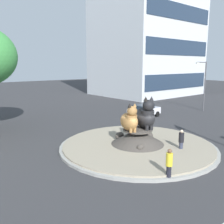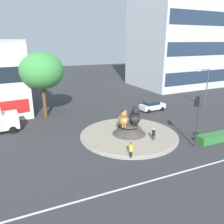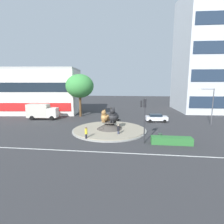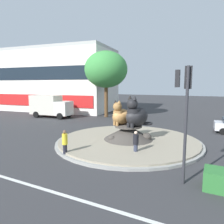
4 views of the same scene
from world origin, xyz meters
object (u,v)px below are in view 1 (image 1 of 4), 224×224
pedestrian_black_shirt (181,141)px  streetlight_arm (204,82)px  cat_statue_black (145,116)px  sedan_on_far_lane (144,110)px  cat_statue_tabby (130,120)px  office_tower (148,18)px  pedestrian_yellow_shirt (169,164)px

pedestrian_black_shirt → streetlight_arm: bearing=89.0°
cat_statue_black → streetlight_arm: streetlight_arm is taller
cat_statue_black → pedestrian_black_shirt: size_ratio=1.51×
streetlight_arm → cat_statue_black: bearing=13.1°
sedan_on_far_lane → cat_statue_tabby: bearing=-145.2°
pedestrian_black_shirt → office_tower: bearing=109.5°
cat_statue_black → office_tower: size_ratio=0.08×
office_tower → pedestrian_black_shirt: 39.10m
cat_statue_black → pedestrian_yellow_shirt: (-3.14, -4.93, -1.40)m
pedestrian_black_shirt → pedestrian_yellow_shirt: bearing=-89.9°
office_tower → streetlight_arm: bearing=-116.3°
cat_statue_tabby → cat_statue_black: size_ratio=0.83×
cat_statue_tabby → cat_statue_black: bearing=99.8°
office_tower → streetlight_arm: 23.60m
cat_statue_black → sedan_on_far_lane: 10.92m
cat_statue_tabby → pedestrian_black_shirt: (2.41, -2.83, -1.32)m
cat_statue_tabby → sedan_on_far_lane: 11.82m
streetlight_arm → pedestrian_yellow_shirt: 22.68m
office_tower → pedestrian_yellow_shirt: size_ratio=17.37×
pedestrian_black_shirt → sedan_on_far_lane: (6.63, 10.33, -0.07)m
pedestrian_black_shirt → sedan_on_far_lane: 12.27m
cat_statue_tabby → cat_statue_black: 1.45m
cat_statue_tabby → pedestrian_black_shirt: size_ratio=1.25×
cat_statue_black → sedan_on_far_lane: cat_statue_black is taller
pedestrian_yellow_shirt → sedan_on_far_lane: (10.74, 12.62, -0.13)m
office_tower → cat_statue_tabby: bearing=-139.7°
cat_statue_black → streetlight_arm: (16.68, 5.70, 1.59)m
cat_statue_tabby → office_tower: (26.48, 24.32, 13.26)m
pedestrian_black_shirt → pedestrian_yellow_shirt: size_ratio=0.95×
cat_statue_tabby → pedestrian_black_shirt: 3.94m
cat_statue_black → pedestrian_yellow_shirt: size_ratio=1.43×
cat_statue_tabby → streetlight_arm: streetlight_arm is taller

